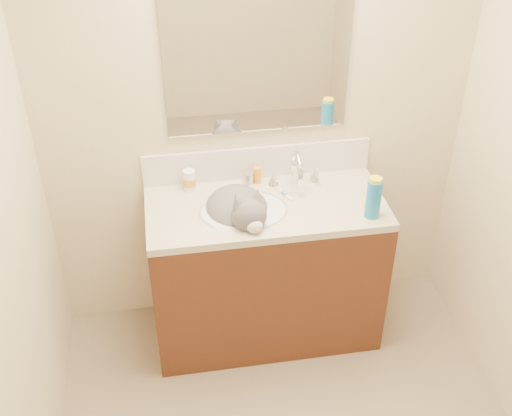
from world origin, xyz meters
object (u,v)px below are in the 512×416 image
object	(u,v)px
faucet	(296,172)
amber_bottle	(257,175)
vanity_cabinet	(265,273)
cat	(239,213)
pill_bottle	(189,180)
silver_jar	(249,178)
basin	(244,222)
spray_can	(373,199)

from	to	relation	value
faucet	amber_bottle	bearing A→B (deg)	160.02
vanity_cabinet	faucet	world-z (taller)	faucet
vanity_cabinet	cat	world-z (taller)	cat
faucet	cat	world-z (taller)	faucet
vanity_cabinet	pill_bottle	size ratio (longest dim) A/B	10.73
silver_jar	cat	bearing A→B (deg)	-109.87
pill_bottle	amber_bottle	world-z (taller)	pill_bottle
basin	pill_bottle	xyz separation A→B (m)	(-0.24, 0.23, 0.13)
basin	spray_can	size ratio (longest dim) A/B	2.24
cat	pill_bottle	distance (m)	0.33
faucet	amber_bottle	size ratio (longest dim) A/B	3.06
vanity_cabinet	basin	xyz separation A→B (m)	(-0.12, -0.03, 0.38)
basin	spray_can	bearing A→B (deg)	-13.79
pill_bottle	spray_can	size ratio (longest dim) A/B	0.56
amber_bottle	basin	bearing A→B (deg)	-115.03
pill_bottle	spray_can	bearing A→B (deg)	-24.16
cat	spray_can	distance (m)	0.66
vanity_cabinet	basin	world-z (taller)	basin
silver_jar	amber_bottle	bearing A→B (deg)	-3.76
basin	cat	bearing A→B (deg)	159.53
cat	spray_can	world-z (taller)	spray_can
cat	spray_can	size ratio (longest dim) A/B	2.41
pill_bottle	spray_can	xyz separation A→B (m)	(0.85, -0.38, 0.04)
vanity_cabinet	amber_bottle	xyz separation A→B (m)	(-0.01, 0.21, 0.50)
cat	vanity_cabinet	bearing A→B (deg)	-3.65
vanity_cabinet	silver_jar	size ratio (longest dim) A/B	19.77
basin	vanity_cabinet	bearing A→B (deg)	14.04
vanity_cabinet	cat	size ratio (longest dim) A/B	2.48
vanity_cabinet	basin	size ratio (longest dim) A/B	2.67
basin	pill_bottle	size ratio (longest dim) A/B	4.02
vanity_cabinet	basin	bearing A→B (deg)	-165.96
pill_bottle	cat	bearing A→B (deg)	-45.06
amber_bottle	spray_can	bearing A→B (deg)	-37.74
silver_jar	spray_can	distance (m)	0.67
pill_bottle	amber_bottle	xyz separation A→B (m)	(0.35, 0.00, -0.01)
cat	spray_can	xyz separation A→B (m)	(0.63, -0.16, 0.12)
cat	pill_bottle	size ratio (longest dim) A/B	4.33
faucet	amber_bottle	world-z (taller)	faucet
amber_bottle	spray_can	size ratio (longest dim) A/B	0.45
amber_bottle	vanity_cabinet	bearing A→B (deg)	-87.29
vanity_cabinet	pill_bottle	bearing A→B (deg)	150.86
cat	amber_bottle	world-z (taller)	cat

